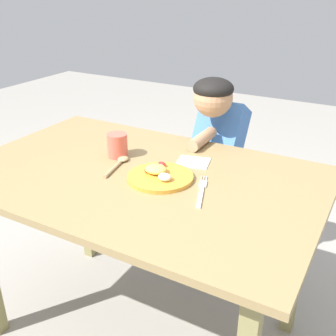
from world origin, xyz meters
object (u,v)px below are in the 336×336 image
at_px(fork, 201,191).
at_px(drinking_cup, 117,145).
at_px(person, 218,171).
at_px(plate, 160,175).
at_px(spoon, 119,163).

distance_m(fork, drinking_cup, 0.43).
bearing_deg(person, plate, 90.64).
relative_size(drinking_cup, person, 0.09).
bearing_deg(drinking_cup, fork, -14.65).
xyz_separation_m(plate, drinking_cup, (-0.24, 0.09, 0.03)).
xyz_separation_m(plate, fork, (0.17, -0.02, -0.01)).
xyz_separation_m(drinking_cup, person, (0.24, 0.47, -0.25)).
distance_m(fork, person, 0.64).
bearing_deg(person, drinking_cup, 63.53).
distance_m(plate, fork, 0.17).
bearing_deg(spoon, person, -30.73).
height_order(plate, fork, plate).
height_order(fork, drinking_cup, drinking_cup).
relative_size(plate, fork, 1.07).
height_order(plate, person, person).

